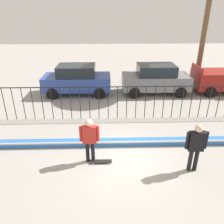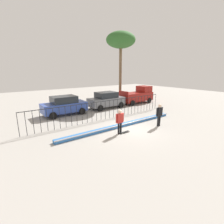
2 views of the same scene
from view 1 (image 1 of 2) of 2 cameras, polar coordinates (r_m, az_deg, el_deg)
The scene contains 8 objects.
ground_plane at distance 8.60m, azimuth 2.51°, elevation -11.60°, with size 60.00×60.00×0.00m, color #9E9991.
bowl_coping_ledge at distance 9.25m, azimuth 2.15°, elevation -7.76°, with size 11.00×0.40×0.27m.
perimeter_fence at distance 11.01m, azimuth 1.42°, elevation 3.38°, with size 14.04×0.04×1.72m.
skateboarder at distance 7.87m, azimuth -5.80°, elevation -6.38°, with size 0.70×0.26×1.74m.
skateboard at distance 8.32m, azimuth -2.90°, elevation -12.56°, with size 0.80×0.20×0.07m.
camera_operator at distance 7.89m, azimuth 20.82°, elevation -7.66°, with size 0.73×0.27×1.81m.
parked_car_blue at distance 14.66m, azimuth -8.99°, elevation 8.27°, with size 4.30×2.12×1.90m.
parked_car_gray at distance 14.91m, azimuth 11.12°, elevation 8.39°, with size 4.30×2.12×1.90m.
Camera 1 is at (-0.57, -6.88, 5.13)m, focal length 35.54 mm.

